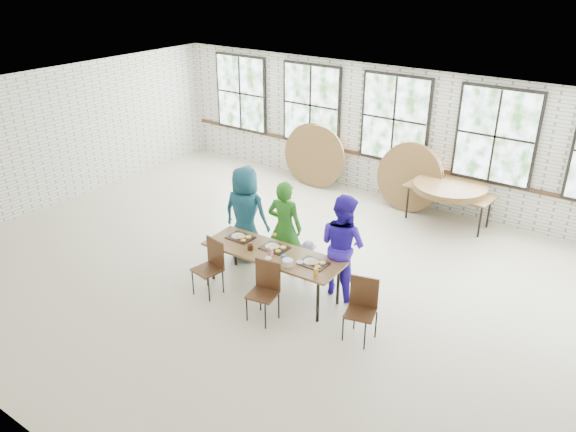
# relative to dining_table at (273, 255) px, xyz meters

# --- Properties ---
(room) EXTENTS (12.00, 12.00, 12.00)m
(room) POSITION_rel_dining_table_xyz_m (-0.22, 4.78, 1.14)
(room) COLOR beige
(room) RESTS_ON ground
(dining_table) EXTENTS (2.43, 0.90, 0.74)m
(dining_table) POSITION_rel_dining_table_xyz_m (0.00, 0.00, 0.00)
(dining_table) COLOR brown
(dining_table) RESTS_ON ground
(chair_near_left) EXTENTS (0.48, 0.47, 0.95)m
(chair_near_left) POSITION_rel_dining_table_xyz_m (-0.81, -0.60, -0.13)
(chair_near_left) COLOR #452917
(chair_near_left) RESTS_ON ground
(chair_near_right) EXTENTS (0.49, 0.47, 0.95)m
(chair_near_right) POSITION_rel_dining_table_xyz_m (0.35, -0.65, -0.13)
(chair_near_right) COLOR #452917
(chair_near_right) RESTS_ON ground
(chair_spare) EXTENTS (0.51, 0.50, 0.95)m
(chair_spare) POSITION_rel_dining_table_xyz_m (1.79, -0.22, -0.13)
(chair_spare) COLOR #452917
(chair_spare) RESTS_ON ground
(adult_teal) EXTENTS (0.97, 0.73, 1.79)m
(adult_teal) POSITION_rel_dining_table_xyz_m (-1.10, 0.65, 0.20)
(adult_teal) COLOR #164B54
(adult_teal) RESTS_ON ground
(adult_green) EXTENTS (0.70, 0.54, 1.72)m
(adult_green) POSITION_rel_dining_table_xyz_m (-0.23, 0.65, 0.17)
(adult_green) COLOR #23661B
(adult_green) RESTS_ON ground
(toddler) EXTENTS (0.55, 0.43, 0.75)m
(toddler) POSITION_rel_dining_table_xyz_m (0.27, 0.65, -0.32)
(toddler) COLOR #191646
(toddler) RESTS_ON ground
(adult_blue) EXTENTS (0.98, 0.84, 1.76)m
(adult_blue) POSITION_rel_dining_table_xyz_m (0.93, 0.65, 0.19)
(adult_blue) COLOR #311ABC
(adult_blue) RESTS_ON ground
(storage_table) EXTENTS (1.85, 0.88, 0.74)m
(storage_table) POSITION_rel_dining_table_xyz_m (1.37, 4.26, -0.00)
(storage_table) COLOR brown
(storage_table) RESTS_ON ground
(tabletop_clutter) EXTENTS (1.97, 0.58, 0.11)m
(tabletop_clutter) POSITION_rel_dining_table_xyz_m (0.14, -0.03, 0.08)
(tabletop_clutter) COLOR black
(tabletop_clutter) RESTS_ON dining_table
(round_tops_stacked) EXTENTS (1.50, 1.50, 0.13)m
(round_tops_stacked) POSITION_rel_dining_table_xyz_m (1.37, 4.26, 0.12)
(round_tops_stacked) COLOR brown
(round_tops_stacked) RESTS_ON storage_table
(round_tops_leaning) EXTENTS (4.13, 0.44, 1.50)m
(round_tops_leaning) POSITION_rel_dining_table_xyz_m (-0.87, 4.47, 0.05)
(round_tops_leaning) COLOR brown
(round_tops_leaning) RESTS_ON ground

